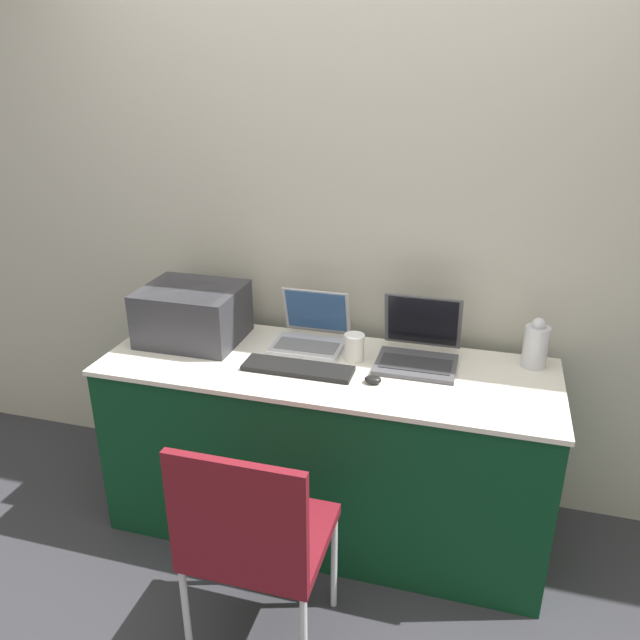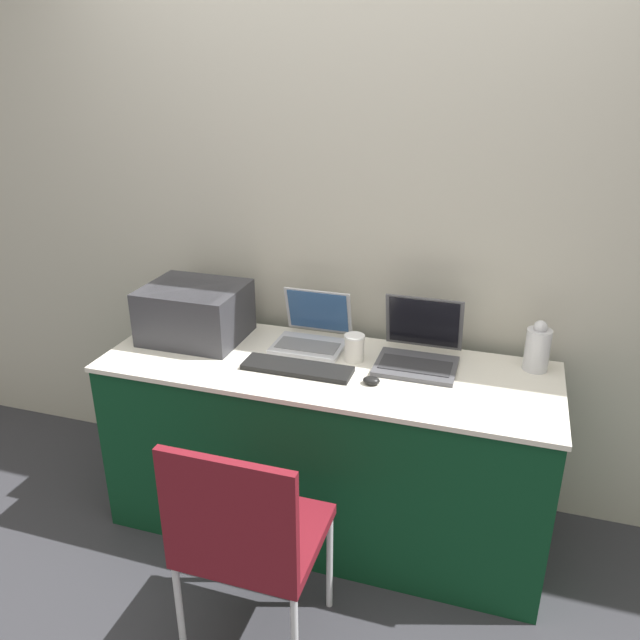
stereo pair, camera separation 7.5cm
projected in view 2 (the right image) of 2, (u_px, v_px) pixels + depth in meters
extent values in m
plane|color=#333338|center=(303.00, 569.00, 2.54)|extent=(14.00, 14.00, 0.00)
cube|color=#B7B2A3|center=(355.00, 217.00, 2.67)|extent=(8.00, 0.05, 2.60)
cube|color=#0C381E|center=(326.00, 449.00, 2.66)|extent=(1.81, 0.61, 0.77)
cube|color=silver|center=(326.00, 367.00, 2.51)|extent=(1.83, 0.63, 0.02)
cube|color=#333338|center=(195.00, 312.00, 2.72)|extent=(0.42, 0.35, 0.24)
cube|color=black|center=(189.00, 294.00, 2.65)|extent=(0.34, 0.27, 0.04)
cube|color=#B7B7BC|center=(308.00, 347.00, 2.65)|extent=(0.30, 0.21, 0.02)
cube|color=slate|center=(308.00, 345.00, 2.64)|extent=(0.26, 0.12, 0.00)
cube|color=#B7B7BC|center=(318.00, 311.00, 2.73)|extent=(0.30, 0.07, 0.21)
cube|color=#2D5184|center=(318.00, 311.00, 2.72)|extent=(0.27, 0.06, 0.19)
cube|color=#4C4C51|center=(416.00, 366.00, 2.48)|extent=(0.32, 0.24, 0.02)
cube|color=#2D2D30|center=(415.00, 365.00, 2.46)|extent=(0.28, 0.13, 0.00)
cube|color=#4C4C51|center=(424.00, 322.00, 2.57)|extent=(0.32, 0.07, 0.24)
cube|color=black|center=(424.00, 323.00, 2.56)|extent=(0.29, 0.06, 0.21)
cube|color=black|center=(297.00, 368.00, 2.46)|extent=(0.44, 0.13, 0.02)
cylinder|color=white|center=(354.00, 349.00, 2.53)|extent=(0.08, 0.08, 0.10)
cylinder|color=white|center=(355.00, 336.00, 2.51)|extent=(0.08, 0.08, 0.01)
ellipsoid|color=black|center=(371.00, 380.00, 2.36)|extent=(0.07, 0.05, 0.03)
cylinder|color=silver|center=(537.00, 350.00, 2.44)|extent=(0.10, 0.10, 0.17)
sphere|color=silver|center=(541.00, 327.00, 2.41)|extent=(0.05, 0.05, 0.05)
cube|color=maroon|center=(256.00, 535.00, 2.09)|extent=(0.44, 0.42, 0.04)
cube|color=maroon|center=(227.00, 518.00, 1.84)|extent=(0.44, 0.03, 0.41)
cylinder|color=silver|center=(229.00, 538.00, 2.41)|extent=(0.02, 0.02, 0.43)
cylinder|color=silver|center=(330.00, 562.00, 2.30)|extent=(0.02, 0.02, 0.43)
cylinder|color=silver|center=(180.00, 615.00, 2.07)|extent=(0.02, 0.02, 0.43)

